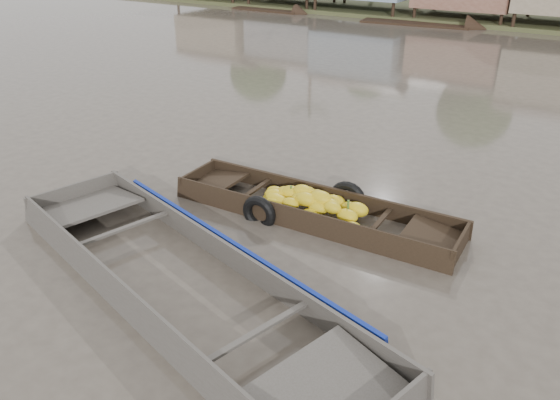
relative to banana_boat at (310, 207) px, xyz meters
The scene contains 3 objects.
ground 1.76m from the banana_boat, 107.26° to the right, with size 120.00×120.00×0.00m, color #494138.
banana_boat is the anchor object (origin of this frame).
viewer_boat 3.44m from the banana_boat, 98.50° to the right, with size 8.65×4.39×0.67m.
Camera 1 is at (5.30, -7.19, 5.45)m, focal length 35.00 mm.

